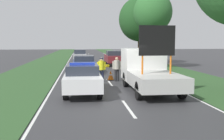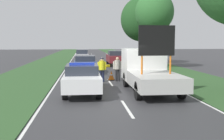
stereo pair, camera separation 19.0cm
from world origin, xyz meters
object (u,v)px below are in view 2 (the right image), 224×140
Objects in this scene: pedestrian_civilian at (117,67)px; queued_car_sedan_silver at (82,55)px; traffic_cone_near_police at (68,78)px; traffic_cone_near_truck at (92,75)px; police_car at (82,78)px; police_officer at (102,68)px; work_truck at (148,70)px; queued_car_hatch_blue at (85,63)px; road_barrier at (110,67)px; queued_car_wagon_maroon at (116,58)px; traffic_cone_centre_front at (111,75)px; roadside_tree_near_right at (142,19)px; roadside_tree_mid_left at (154,12)px.

pedestrian_civilian is 0.35× the size of queued_car_sedan_silver.
traffic_cone_near_truck reaches higher than traffic_cone_near_police.
police_officer is at bearing 66.61° from police_car.
police_car reaches higher than traffic_cone_near_police.
work_truck is 1.25× the size of queued_car_hatch_blue.
road_barrier is 0.62× the size of queued_car_hatch_blue.
queued_car_sedan_silver reaches higher than road_barrier.
police_officer is at bearing 166.44° from pedestrian_civilian.
queued_car_wagon_maroon is at bearing 72.41° from police_car.
traffic_cone_near_truck is at bearing -76.00° from police_officer.
traffic_cone_near_police is at bearing 99.35° from police_car.
traffic_cone_near_truck is at bearing 171.31° from traffic_cone_centre_front.
roadside_tree_near_right reaches higher than work_truck.
police_officer is at bearing -113.14° from roadside_tree_near_right.
queued_car_hatch_blue is at bearing 83.81° from police_car.
roadside_tree_mid_left is at bearing 52.64° from road_barrier.
road_barrier is 0.62× the size of queued_car_wagon_maroon.
road_barrier is 2.97m from traffic_cone_near_police.
roadside_tree_mid_left is (7.02, -12.36, 4.66)m from queued_car_sedan_silver.
police_officer reaches higher than traffic_cone_near_police.
roadside_tree_mid_left is at bearing -161.77° from queued_car_hatch_blue.
police_officer is 0.98× the size of pedestrian_civilian.
police_car is at bearing -97.98° from traffic_cone_near_truck.
traffic_cone_near_truck is 0.08× the size of roadside_tree_near_right.
police_car is 0.82× the size of work_truck.
roadside_tree_near_right reaches higher than queued_car_wagon_maroon.
queued_car_sedan_silver is (-0.13, 23.81, -0.00)m from police_car.
roadside_tree_near_right is (3.30, 16.38, 4.13)m from work_truck.
police_car is 2.83× the size of pedestrian_civilian.
police_officer is at bearing 79.00° from queued_car_wagon_maroon.
roadside_tree_near_right reaches higher than queued_car_hatch_blue.
road_barrier reaches higher than traffic_cone_near_truck.
work_truck is at bearing -67.62° from road_barrier.
pedestrian_civilian is at bearing -39.33° from road_barrier.
road_barrier is at bearing -121.10° from traffic_cone_centre_front.
police_officer is at bearing -134.07° from traffic_cone_centre_front.
queued_car_hatch_blue is at bearing -98.23° from police_officer.
traffic_cone_near_truck is 12.36m from queued_car_wagon_maroon.
police_officer is 2.54× the size of traffic_cone_near_truck.
pedestrian_civilian is at bearing -58.76° from traffic_cone_centre_front.
work_truck is 1.24× the size of queued_car_wagon_maroon.
roadside_tree_mid_left reaches higher than road_barrier.
traffic_cone_near_police is at bearing -18.32° from police_officer.
roadside_tree_mid_left is (7.85, 7.64, 5.20)m from traffic_cone_near_police.
queued_car_sedan_silver reaches higher than traffic_cone_near_truck.
work_truck reaches higher than police_officer.
road_barrier is 5.15× the size of traffic_cone_near_police.
pedestrian_civilian is at bearing -109.33° from roadside_tree_near_right.
work_truck is at bearing 4.36° from police_car.
police_car is 1.00× the size of queued_car_sedan_silver.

